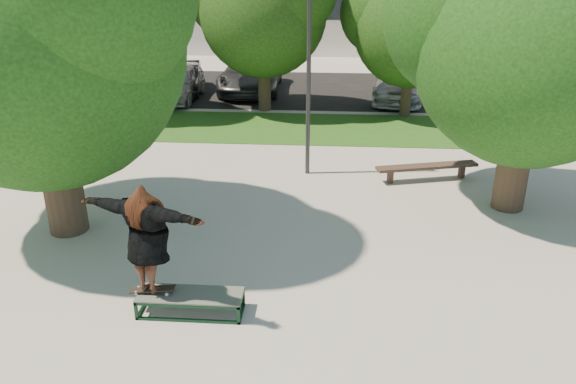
# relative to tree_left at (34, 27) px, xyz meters

# --- Properties ---
(ground) EXTENTS (120.00, 120.00, 0.00)m
(ground) POSITION_rel_tree_left_xyz_m (4.29, -1.09, -4.42)
(ground) COLOR #A7A09A
(ground) RESTS_ON ground
(grass_strip) EXTENTS (30.00, 4.00, 0.02)m
(grass_strip) POSITION_rel_tree_left_xyz_m (5.29, 8.41, -4.41)
(grass_strip) COLOR #284B15
(grass_strip) RESTS_ON ground
(asphalt_strip) EXTENTS (40.00, 8.00, 0.01)m
(asphalt_strip) POSITION_rel_tree_left_xyz_m (4.29, 14.91, -4.42)
(asphalt_strip) COLOR black
(asphalt_strip) RESTS_ON ground
(tree_left) EXTENTS (6.96, 5.95, 7.12)m
(tree_left) POSITION_rel_tree_left_xyz_m (0.00, 0.00, 0.00)
(tree_left) COLOR #38281E
(tree_left) RESTS_ON ground
(tree_right) EXTENTS (6.24, 5.33, 6.51)m
(tree_right) POSITION_rel_tree_left_xyz_m (10.21, 1.99, -0.33)
(tree_right) COLOR #38281E
(tree_right) RESTS_ON ground
(bg_tree_left) EXTENTS (5.28, 4.51, 5.77)m
(bg_tree_left) POSITION_rel_tree_left_xyz_m (-2.28, 9.98, -0.69)
(bg_tree_left) COLOR #38281E
(bg_tree_left) RESTS_ON ground
(bg_tree_mid) EXTENTS (5.76, 4.92, 6.24)m
(bg_tree_mid) POSITION_rel_tree_left_xyz_m (3.22, 10.98, -0.41)
(bg_tree_mid) COLOR #38281E
(bg_tree_mid) RESTS_ON ground
(bg_tree_right) EXTENTS (5.04, 4.31, 5.43)m
(bg_tree_right) POSITION_rel_tree_left_xyz_m (8.73, 10.47, -0.93)
(bg_tree_right) COLOR #38281E
(bg_tree_right) RESTS_ON ground
(lamppost) EXTENTS (0.25, 0.15, 6.11)m
(lamppost) POSITION_rel_tree_left_xyz_m (5.29, 3.91, -1.27)
(lamppost) COLOR #2D2D30
(lamppost) RESTS_ON ground
(grind_box) EXTENTS (1.80, 0.60, 0.38)m
(grind_box) POSITION_rel_tree_left_xyz_m (3.57, -3.03, -4.23)
(grind_box) COLOR black
(grind_box) RESTS_ON ground
(skater_rig) EXTENTS (2.46, 1.40, 2.01)m
(skater_rig) POSITION_rel_tree_left_xyz_m (2.92, -3.03, -3.00)
(skater_rig) COLOR white
(skater_rig) RESTS_ON grind_box
(bench) EXTENTS (2.86, 1.11, 0.44)m
(bench) POSITION_rel_tree_left_xyz_m (8.59, 3.62, -4.06)
(bench) COLOR #433128
(bench) RESTS_ON ground
(car_silver_a) EXTENTS (1.71, 4.23, 1.44)m
(car_silver_a) POSITION_rel_tree_left_xyz_m (-0.59, 12.41, -3.70)
(car_silver_a) COLOR #A7A8AC
(car_silver_a) RESTS_ON asphalt_strip
(car_dark) EXTENTS (2.10, 4.20, 1.32)m
(car_dark) POSITION_rel_tree_left_xyz_m (-0.71, 13.85, -3.76)
(car_dark) COLOR black
(car_dark) RESTS_ON asphalt_strip
(car_grey) EXTENTS (2.76, 5.69, 1.56)m
(car_grey) POSITION_rel_tree_left_xyz_m (2.29, 14.27, -3.64)
(car_grey) COLOR #525357
(car_grey) RESTS_ON asphalt_strip
(car_silver_b) EXTENTS (2.78, 5.24, 1.45)m
(car_silver_b) POSITION_rel_tree_left_xyz_m (8.87, 13.22, -3.70)
(car_silver_b) COLOR #BABABF
(car_silver_b) RESTS_ON asphalt_strip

